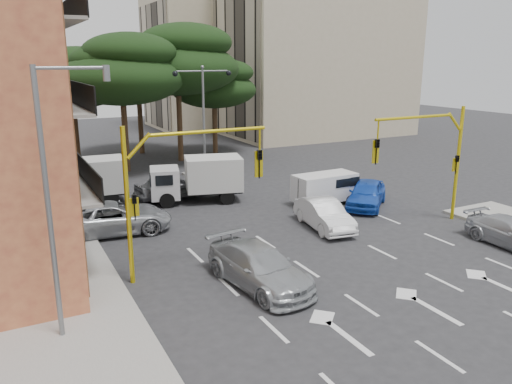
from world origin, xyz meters
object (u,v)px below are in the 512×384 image
street_lamp_center (203,103)px  car_silver_parked (512,233)px  street_lamp_left (54,189)px  car_blue_compact (367,194)px  car_silver_cross_a (113,218)px  signal_mast_left (174,179)px  signal_mast_right (434,150)px  box_truck_a (79,183)px  car_white_hatch (324,214)px  car_silver_wagon (259,267)px  car_silver_cross_b (171,186)px  van_white (325,189)px  box_truck_b (197,180)px

street_lamp_center → car_silver_parked: (7.72, -18.17, -4.79)m
street_lamp_left → car_blue_compact: 19.05m
street_lamp_center → car_silver_cross_a: 12.19m
street_lamp_left → signal_mast_left: bearing=33.7°
signal_mast_right → box_truck_a: (-15.47, 12.01, -2.54)m
car_white_hatch → car_silver_wagon: car_silver_wagon is taller
street_lamp_left → car_silver_cross_b: 16.52m
signal_mast_right → car_silver_parked: bearing=-77.6°
signal_mast_right → car_silver_wagon: size_ratio=1.16×
car_silver_cross_b → car_silver_wagon: bearing=168.5°
street_lamp_center → box_truck_a: size_ratio=1.42×
car_silver_cross_a → van_white: (12.13, -0.58, 0.15)m
signal_mast_right → car_silver_cross_b: 15.38m
car_silver_parked → car_silver_cross_b: bearing=128.0°
car_silver_wagon → box_truck_b: 12.16m
car_white_hatch → car_silver_parked: 8.64m
car_white_hatch → car_blue_compact: size_ratio=0.96×
box_truck_a → box_truck_b: box_truck_b is taller
car_silver_cross_b → box_truck_a: (-5.20, 1.00, 0.59)m
car_white_hatch → box_truck_a: size_ratio=0.80×
car_white_hatch → box_truck_a: (-10.26, 10.07, 0.62)m
street_lamp_left → box_truck_a: bearing=80.1°
street_lamp_left → car_silver_cross_b: bearing=60.8°
van_white → box_truck_b: box_truck_b is taller
signal_mast_right → street_lamp_center: 15.65m
street_lamp_left → street_lamp_center: street_lamp_left is taller
signal_mast_left → car_silver_cross_a: (-1.20, 6.07, -3.10)m
car_blue_compact → car_silver_cross_a: 14.16m
street_lamp_left → street_lamp_center: (11.29, 17.00, 0.71)m
car_silver_parked → signal_mast_right: bearing=104.0°
street_lamp_left → car_silver_cross_a: 10.42m
car_silver_wagon → box_truck_a: (-4.26, 14.46, 0.59)m
signal_mast_right → car_white_hatch: size_ratio=1.37×
box_truck_a → signal_mast_left: bearing=-167.0°
signal_mast_right → box_truck_b: size_ratio=1.10×
street_lamp_left → car_blue_compact: street_lamp_left is taller
car_white_hatch → box_truck_b: (-3.89, 7.57, 0.62)m
car_silver_cross_a → car_silver_parked: 18.76m
street_lamp_left → car_blue_compact: size_ratio=1.75×
car_white_hatch → box_truck_b: bearing=125.8°
van_white → car_silver_wagon: bearing=-48.6°
van_white → box_truck_a: box_truck_a is taller
signal_mast_right → car_white_hatch: 6.39m
signal_mast_left → car_silver_wagon: size_ratio=1.16×
car_silver_cross_a → street_lamp_left: bearing=165.8°
box_truck_b → street_lamp_left: bearing=159.5°
signal_mast_right → car_silver_cross_a: bearing=157.7°
signal_mast_right → box_truck_b: signal_mast_right is taller
signal_mast_left → car_silver_wagon: (2.39, -2.45, -3.13)m
street_lamp_left → car_silver_wagon: street_lamp_left is taller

